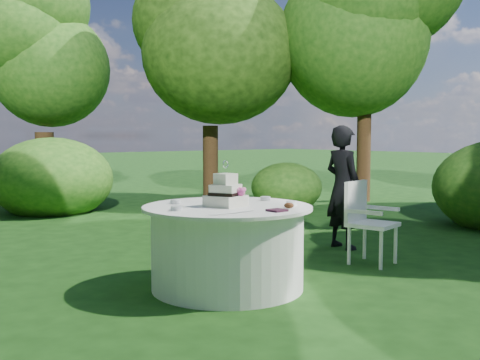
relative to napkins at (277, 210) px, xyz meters
name	(u,v)px	position (x,y,z in m)	size (l,w,h in m)	color
ground	(228,288)	(-0.09, 0.57, -0.78)	(80.00, 80.00, 0.00)	#13350E
napkins	(277,210)	(0.00, 0.00, 0.00)	(0.14, 0.14, 0.02)	#411C2F
feather_plume	(232,212)	(-0.37, 0.15, 0.00)	(0.48, 0.07, 0.01)	white
guest	(343,187)	(2.18, 1.11, -0.01)	(0.56, 0.37, 1.54)	black
table	(228,247)	(-0.09, 0.57, -0.39)	(1.56, 1.56, 0.77)	white
cake	(226,194)	(-0.12, 0.55, 0.10)	(0.37, 0.37, 0.42)	white
chair	(366,216)	(1.73, 0.41, -0.26)	(0.55, 0.55, 0.91)	white
votives	(229,203)	(-0.04, 0.62, 0.01)	(1.19, 0.88, 0.04)	silver
petal_cups	(255,200)	(0.25, 0.56, 0.02)	(0.12, 1.04, 0.05)	#562D16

